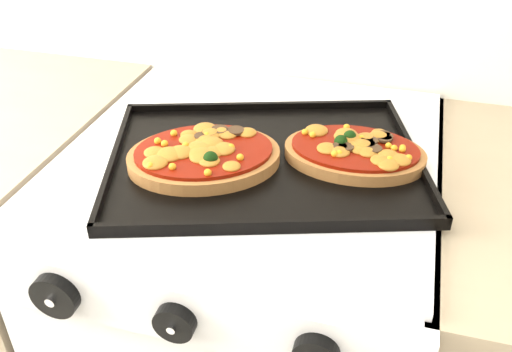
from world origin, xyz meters
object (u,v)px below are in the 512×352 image
(stove, at_px, (253,338))
(pizza_left, at_px, (204,154))
(baking_tray, at_px, (265,158))
(pizza_right, at_px, (355,151))

(stove, xyz_separation_m, pizza_left, (-0.05, -0.08, 0.48))
(baking_tray, xyz_separation_m, pizza_left, (-0.08, -0.04, 0.01))
(baking_tray, relative_size, pizza_left, 2.04)
(baking_tray, height_order, pizza_right, pizza_right)
(baking_tray, bearing_deg, pizza_right, -3.20)
(pizza_left, relative_size, pizza_right, 1.07)
(stove, height_order, pizza_left, pizza_left)
(stove, xyz_separation_m, baking_tray, (0.03, -0.04, 0.47))
(pizza_left, xyz_separation_m, pizza_right, (0.22, 0.07, -0.00))
(stove, height_order, baking_tray, baking_tray)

